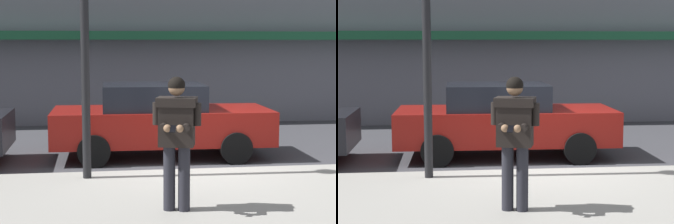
# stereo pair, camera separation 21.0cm
# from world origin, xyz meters

# --- Properties ---
(ground_plane) EXTENTS (80.00, 80.00, 0.00)m
(ground_plane) POSITION_xyz_m (0.00, 0.00, 0.00)
(ground_plane) COLOR #3D3D42
(sidewalk) EXTENTS (32.00, 5.30, 0.14)m
(sidewalk) POSITION_xyz_m (1.00, -2.85, 0.07)
(sidewalk) COLOR #99968E
(sidewalk) RESTS_ON ground
(curb_paint_line) EXTENTS (28.00, 0.12, 0.01)m
(curb_paint_line) POSITION_xyz_m (1.00, 0.05, 0.00)
(curb_paint_line) COLOR silver
(curb_paint_line) RESTS_ON ground
(parked_sedan_mid) EXTENTS (4.54, 2.01, 1.54)m
(parked_sedan_mid) POSITION_xyz_m (-0.57, 1.60, 0.79)
(parked_sedan_mid) COLOR maroon
(parked_sedan_mid) RESTS_ON ground
(man_texting_on_phone) EXTENTS (0.63, 0.64, 1.81)m
(man_texting_on_phone) POSITION_xyz_m (-0.85, -2.68, 1.25)
(man_texting_on_phone) COLOR #23232B
(man_texting_on_phone) RESTS_ON sidewalk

